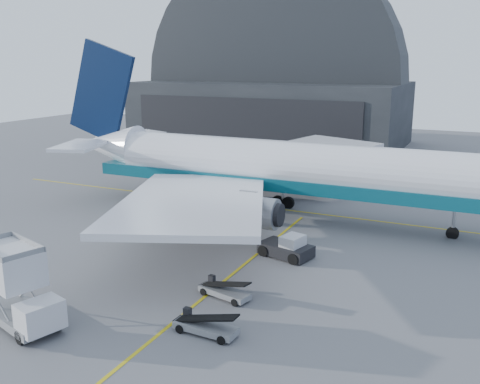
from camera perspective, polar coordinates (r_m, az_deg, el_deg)
The scene contains 9 objects.
ground at distance 41.06m, azimuth -1.46°, elevation -9.27°, with size 200.00×200.00×0.00m, color #565659.
taxi_lines at distance 51.98m, azimuth 4.75°, elevation -4.23°, with size 80.00×42.12×0.02m.
hangar at distance 106.29m, azimuth 3.47°, elevation 10.33°, with size 50.00×28.30×28.00m.
airliner at distance 56.11m, azimuth 3.41°, elevation 2.66°, with size 53.25×51.64×18.69m.
catering_truck at distance 36.50m, azimuth -22.80°, elevation -9.32°, with size 7.47×4.57×4.83m.
pushback_tug at distance 45.36m, azimuth 5.06°, elevation -5.99°, with size 4.83×3.49×2.02m.
belt_loader_a at distance 37.96m, azimuth -1.70°, elevation -10.49°, with size 4.20×2.15×1.57m.
belt_loader_b at distance 33.42m, azimuth -3.73°, elevation -14.08°, with size 4.29×1.65×1.62m.
traffic_cone at distance 37.77m, azimuth -1.43°, elevation -11.00°, with size 0.37×0.37×0.54m.
Camera 1 is at (16.81, -33.79, 16.18)m, focal length 40.00 mm.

